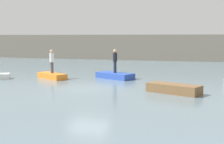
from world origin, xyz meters
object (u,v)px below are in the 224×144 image
Objects in this scene: rowboat_brown at (174,89)px; person_white_shirt at (52,60)px; rowboat_blue at (115,76)px; rowboat_orange at (52,76)px; person_dark_shirt at (115,60)px.

rowboat_brown is 9.98m from person_white_shirt.
rowboat_blue is at bearing 17.03° from person_white_shirt.
person_dark_shirt is (4.42, 1.35, 1.20)m from rowboat_orange.
rowboat_brown is at bearing -21.88° from person_white_shirt.
rowboat_orange is at bearing -162.97° from person_dark_shirt.
person_dark_shirt is at bearing 26.47° from rowboat_blue.
rowboat_brown is 1.70× the size of person_dark_shirt.
rowboat_orange is at bearing -178.99° from rowboat_brown.
rowboat_brown is (4.78, -5.05, 0.04)m from rowboat_blue.
person_white_shirt is (0.00, 0.00, 1.17)m from rowboat_orange.
person_white_shirt is 1.00× the size of person_dark_shirt.
person_white_shirt is at bearing -178.99° from rowboat_brown.
person_dark_shirt is (4.42, 1.35, 0.03)m from person_white_shirt.
rowboat_orange is at bearing -90.00° from person_white_shirt.
person_white_shirt is at bearing 120.84° from rowboat_orange.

